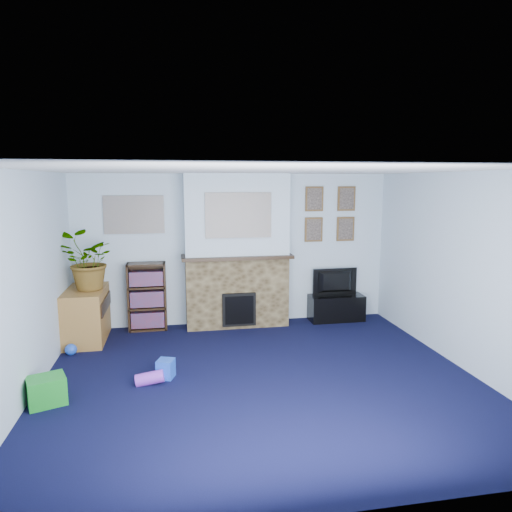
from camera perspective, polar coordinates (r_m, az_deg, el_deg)
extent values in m
cube|color=black|center=(5.52, 0.67, -15.11)|extent=(5.00, 4.50, 0.01)
cube|color=white|center=(5.03, 0.72, 10.67)|extent=(5.00, 4.50, 0.01)
cube|color=silver|center=(7.33, -2.63, 0.82)|extent=(5.00, 0.04, 2.40)
cube|color=silver|center=(3.05, 8.88, -11.60)|extent=(5.00, 0.04, 2.40)
cube|color=silver|center=(5.28, -27.06, -3.53)|extent=(0.04, 4.50, 2.40)
cube|color=silver|center=(6.12, 24.37, -1.71)|extent=(0.04, 4.50, 2.40)
cube|color=brown|center=(7.26, -2.39, -4.49)|extent=(1.60, 0.40, 1.10)
cube|color=brown|center=(7.07, -2.45, 5.00)|extent=(1.60, 0.40, 1.30)
cube|color=brown|center=(7.11, -2.38, -0.05)|extent=(1.72, 0.50, 0.05)
cube|color=brown|center=(7.12, -2.14, -6.69)|extent=(0.52, 0.08, 0.52)
cube|color=brown|center=(7.08, -2.09, -6.78)|extent=(0.44, 0.02, 0.44)
cube|color=gray|center=(6.85, -2.21, 5.11)|extent=(1.00, 0.03, 0.68)
cube|color=gray|center=(7.21, -15.00, 5.01)|extent=(0.90, 0.03, 0.58)
cube|color=brown|center=(7.51, 7.29, 7.10)|extent=(0.30, 0.03, 0.40)
cube|color=brown|center=(7.70, 11.23, 7.05)|extent=(0.30, 0.03, 0.40)
cube|color=brown|center=(7.55, 7.21, 3.30)|extent=(0.30, 0.03, 0.40)
cube|color=brown|center=(7.73, 11.11, 3.34)|extent=(0.30, 0.03, 0.40)
cube|color=black|center=(7.71, 9.99, -6.29)|extent=(0.89, 0.38, 0.42)
imported|color=black|center=(7.63, 10.03, -3.24)|extent=(0.76, 0.12, 0.44)
cube|color=black|center=(7.39, -13.38, -4.69)|extent=(0.58, 0.02, 1.05)
cube|color=black|center=(7.28, -15.60, -4.99)|extent=(0.03, 0.28, 1.05)
cube|color=black|center=(7.25, -11.26, -4.88)|extent=(0.03, 0.28, 1.05)
cube|color=black|center=(7.40, -13.28, -8.77)|extent=(0.56, 0.28, 0.03)
cube|color=black|center=(7.31, -13.38, -6.27)|extent=(0.56, 0.28, 0.03)
cube|color=black|center=(7.23, -13.48, -3.75)|extent=(0.56, 0.28, 0.03)
cube|color=black|center=(7.16, -13.59, -0.98)|extent=(0.56, 0.28, 0.03)
cube|color=black|center=(7.35, -13.33, -7.64)|extent=(0.50, 0.22, 0.24)
cube|color=black|center=(7.26, -13.43, -5.15)|extent=(0.50, 0.22, 0.24)
cube|color=black|center=(7.19, -13.53, -2.68)|extent=(0.50, 0.22, 0.22)
cube|color=olive|center=(7.08, -20.45, -7.13)|extent=(0.54, 0.97, 0.76)
imported|color=#26661E|center=(6.84, -20.50, -0.60)|extent=(0.93, 0.87, 0.83)
cube|color=gold|center=(7.07, -3.04, 0.67)|extent=(0.10, 0.06, 0.14)
cylinder|color=#B2BFC6|center=(7.11, -0.57, 0.81)|extent=(0.05, 0.05, 0.15)
sphere|color=slate|center=(7.02, -7.23, 0.51)|extent=(0.12, 0.12, 0.12)
cylinder|color=blue|center=(7.21, 3.26, 0.76)|extent=(0.06, 0.06, 0.12)
cube|color=#198C26|center=(5.37, -24.71, -15.09)|extent=(0.45, 0.40, 0.29)
sphere|color=blue|center=(6.64, -22.14, -10.67)|extent=(0.15, 0.15, 0.15)
cube|color=blue|center=(5.60, -11.22, -13.67)|extent=(0.23, 0.23, 0.22)
cylinder|color=purple|center=(5.50, -13.13, -14.67)|extent=(0.33, 0.15, 0.19)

